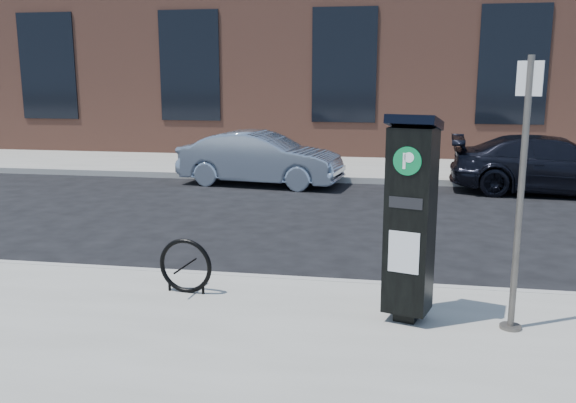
% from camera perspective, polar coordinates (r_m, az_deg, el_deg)
% --- Properties ---
extents(ground, '(120.00, 120.00, 0.00)m').
position_cam_1_polar(ground, '(7.96, -2.25, -7.96)').
color(ground, black).
rests_on(ground, ground).
extents(sidewalk_far, '(60.00, 12.00, 0.15)m').
position_cam_1_polar(sidewalk_far, '(21.55, 5.57, 4.66)').
color(sidewalk_far, gray).
rests_on(sidewalk_far, ground).
extents(curb_near, '(60.00, 0.12, 0.16)m').
position_cam_1_polar(curb_near, '(7.92, -2.28, -7.50)').
color(curb_near, '#9E9B93').
rests_on(curb_near, ground).
extents(curb_far, '(60.00, 0.12, 0.16)m').
position_cam_1_polar(curb_far, '(15.65, 3.90, 2.06)').
color(curb_far, '#9E9B93').
rests_on(curb_far, ground).
extents(building, '(28.00, 10.05, 8.25)m').
position_cam_1_polar(building, '(24.42, 6.32, 15.03)').
color(building, brown).
rests_on(building, ground).
extents(parking_kiosk, '(0.60, 0.56, 2.16)m').
position_cam_1_polar(parking_kiosk, '(6.34, 11.37, -1.46)').
color(parking_kiosk, black).
rests_on(parking_kiosk, sidewalk_near).
extents(sign_pole, '(0.23, 0.22, 2.72)m').
position_cam_1_polar(sign_pole, '(6.36, 20.92, 0.25)').
color(sign_pole, '#635E57').
rests_on(sign_pole, sidewalk_near).
extents(bike_rack, '(0.67, 0.13, 0.66)m').
position_cam_1_polar(bike_rack, '(7.32, -9.57, -5.98)').
color(bike_rack, black).
rests_on(bike_rack, sidewalk_near).
extents(car_silver, '(4.18, 1.91, 1.33)m').
position_cam_1_polar(car_silver, '(15.22, -2.57, 4.05)').
color(car_silver, '#8393A7').
rests_on(car_silver, ground).
extents(car_dark, '(4.72, 2.23, 1.33)m').
position_cam_1_polar(car_dark, '(15.31, 23.51, 3.14)').
color(car_dark, black).
rests_on(car_dark, ground).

